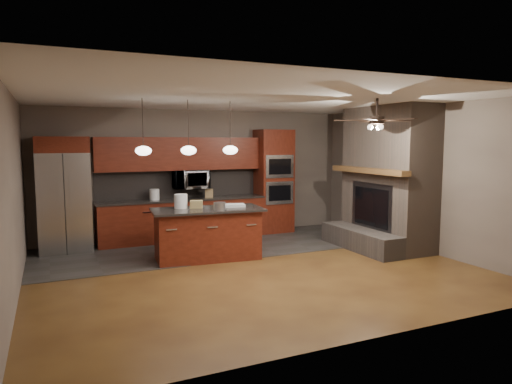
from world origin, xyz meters
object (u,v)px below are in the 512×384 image
paint_tray (233,205)px  counter_box (209,193)px  counter_bucket (154,194)px  white_bucket (181,201)px  cardboard_box (196,204)px  paint_can (220,206)px  refrigerator (64,195)px  oven_tower (274,181)px  kitchen_island (208,234)px  microwave (191,179)px

paint_tray → counter_box: (0.10, 1.67, 0.05)m
counter_bucket → white_bucket: bearing=-84.3°
counter_box → paint_tray: bearing=-69.6°
cardboard_box → paint_can: bearing=-32.6°
paint_tray → refrigerator: bearing=164.4°
oven_tower → kitchen_island: (-2.20, -1.76, -0.73)m
microwave → cardboard_box: (-0.39, -1.67, -0.31)m
refrigerator → white_bucket: 2.38m
paint_can → kitchen_island: bearing=116.5°
oven_tower → white_bucket: bearing=-149.9°
refrigerator → counter_bucket: bearing=2.7°
oven_tower → counter_bucket: (-2.77, 0.01, -0.18)m
microwave → counter_bucket: bearing=-176.4°
oven_tower → paint_can: oven_tower is taller
counter_bucket → counter_box: bearing=-2.4°
cardboard_box → counter_bucket: bearing=126.5°
oven_tower → counter_box: bearing=-178.5°
microwave → oven_tower: bearing=-1.7°
refrigerator → paint_tray: 3.26m
cardboard_box → paint_tray: bearing=14.4°
counter_bucket → counter_box: counter_bucket is taller
oven_tower → cardboard_box: 2.87m
counter_bucket → paint_tray: bearing=-57.8°
counter_bucket → microwave: bearing=3.6°
microwave → paint_can: size_ratio=3.55×
oven_tower → paint_can: 2.91m
oven_tower → microwave: oven_tower is taller
oven_tower → cardboard_box: oven_tower is taller
oven_tower → refrigerator: 4.52m
counter_bucket → counter_box: size_ratio=1.25×
counter_bucket → oven_tower: bearing=-0.2°
counter_box → counter_bucket: bearing=-158.7°
cardboard_box → microwave: bearing=99.2°
cardboard_box → counter_bucket: size_ratio=0.94×
paint_can → microwave: bearing=87.4°
refrigerator → cardboard_box: size_ratio=10.27×
refrigerator → counter_box: 2.92m
oven_tower → paint_can: size_ratio=11.55×
microwave → paint_can: bearing=-92.6°
paint_can → counter_box: 2.04m
counter_bucket → cardboard_box: bearing=-75.8°
white_bucket → paint_can: size_ratio=1.22×
kitchen_island → paint_can: size_ratio=9.88×
microwave → white_bucket: microwave is taller
paint_tray → white_bucket: bearing=-177.1°
cardboard_box → counter_box: (0.77, 1.57, 0.00)m
kitchen_island → counter_box: 1.90m
microwave → counter_box: bearing=-14.8°
oven_tower → counter_bucket: 2.78m
kitchen_island → counter_bucket: (-0.57, 1.77, 0.55)m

